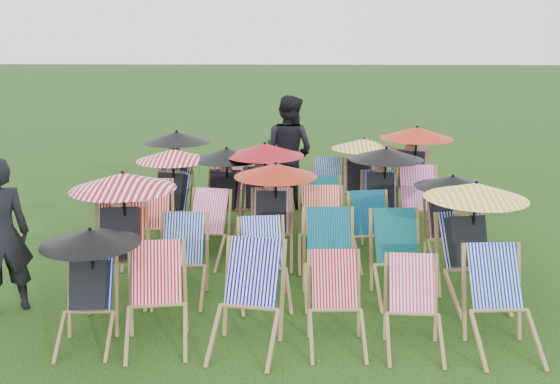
{
  "coord_description": "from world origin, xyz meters",
  "views": [
    {
      "loc": [
        0.1,
        -7.83,
        3.03
      ],
      "look_at": [
        -0.17,
        0.35,
        0.9
      ],
      "focal_mm": 40.0,
      "sensor_mm": 36.0,
      "label": 1
    }
  ],
  "objects_px": {
    "person_left": "(0,236)",
    "deckchair_29": "(412,169)",
    "person_rear": "(289,151)",
    "deckchair_5": "(503,304)",
    "deckchair_0": "(88,285)"
  },
  "relations": [
    {
      "from": "person_left",
      "to": "deckchair_29",
      "type": "bearing_deg",
      "value": -176.39
    },
    {
      "from": "person_left",
      "to": "person_rear",
      "type": "distance_m",
      "value": 5.42
    },
    {
      "from": "deckchair_5",
      "to": "person_rear",
      "type": "distance_m",
      "value": 5.64
    },
    {
      "from": "deckchair_0",
      "to": "deckchair_5",
      "type": "bearing_deg",
      "value": -4.33
    },
    {
      "from": "deckchair_29",
      "to": "deckchair_5",
      "type": "bearing_deg",
      "value": -82.42
    },
    {
      "from": "person_rear",
      "to": "person_left",
      "type": "bearing_deg",
      "value": 88.92
    },
    {
      "from": "deckchair_5",
      "to": "person_left",
      "type": "relative_size",
      "value": 0.54
    },
    {
      "from": "deckchair_29",
      "to": "person_rear",
      "type": "distance_m",
      "value": 2.15
    },
    {
      "from": "deckchair_5",
      "to": "deckchair_29",
      "type": "xyz_separation_m",
      "value": [
        -0.07,
        4.72,
        0.29
      ]
    },
    {
      "from": "deckchair_0",
      "to": "deckchair_5",
      "type": "relative_size",
      "value": 1.21
    },
    {
      "from": "deckchair_0",
      "to": "deckchair_29",
      "type": "distance_m",
      "value": 6.16
    },
    {
      "from": "deckchair_5",
      "to": "deckchair_29",
      "type": "distance_m",
      "value": 4.73
    },
    {
      "from": "person_rear",
      "to": "deckchair_0",
      "type": "bearing_deg",
      "value": 103.08
    },
    {
      "from": "deckchair_5",
      "to": "person_rear",
      "type": "height_order",
      "value": "person_rear"
    },
    {
      "from": "deckchair_29",
      "to": "person_rear",
      "type": "bearing_deg",
      "value": 174.31
    }
  ]
}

